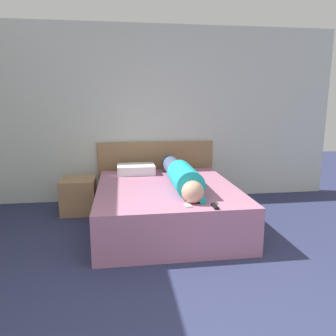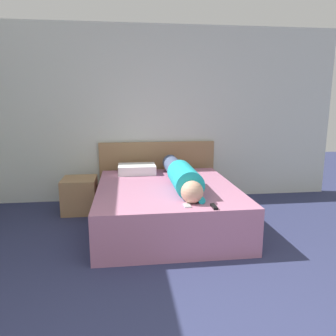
{
  "view_description": "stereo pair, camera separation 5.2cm",
  "coord_description": "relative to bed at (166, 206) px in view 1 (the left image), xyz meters",
  "views": [
    {
      "loc": [
        -0.4,
        -1.04,
        1.51
      ],
      "look_at": [
        0.12,
        2.61,
        0.75
      ],
      "focal_mm": 35.0,
      "sensor_mm": 36.0,
      "label": 1
    },
    {
      "loc": [
        -0.35,
        -1.05,
        1.51
      ],
      "look_at": [
        0.12,
        2.61,
        0.75
      ],
      "focal_mm": 35.0,
      "sensor_mm": 36.0,
      "label": 2
    }
  ],
  "objects": [
    {
      "name": "cell_phone",
      "position": [
        0.11,
        -0.79,
        0.26
      ],
      "size": [
        0.06,
        0.13,
        0.01
      ],
      "color": "#B2B7BC",
      "rests_on": "bed"
    },
    {
      "name": "wall_back",
      "position": [
        -0.12,
        1.21,
        1.05
      ],
      "size": [
        5.83,
        0.06,
        2.6
      ],
      "color": "silver",
      "rests_on": "ground_plane"
    },
    {
      "name": "person_lying",
      "position": [
        0.17,
        -0.04,
        0.38
      ],
      "size": [
        0.3,
        1.75,
        0.3
      ],
      "color": "tan",
      "rests_on": "bed"
    },
    {
      "name": "bed",
      "position": [
        0.0,
        0.0,
        0.0
      ],
      "size": [
        1.65,
        1.96,
        0.5
      ],
      "color": "#B2708E",
      "rests_on": "ground_plane"
    },
    {
      "name": "tv_remote",
      "position": [
        0.35,
        -0.88,
        0.26
      ],
      "size": [
        0.04,
        0.15,
        0.02
      ],
      "color": "black",
      "rests_on": "bed"
    },
    {
      "name": "pillow_near_headboard",
      "position": [
        -0.33,
        0.74,
        0.31
      ],
      "size": [
        0.52,
        0.38,
        0.12
      ],
      "color": "white",
      "rests_on": "bed"
    },
    {
      "name": "headboard",
      "position": [
        0.0,
        1.14,
        0.2
      ],
      "size": [
        1.77,
        0.04,
        0.9
      ],
      "color": "#A37A51",
      "rests_on": "ground_plane"
    },
    {
      "name": "nightstand",
      "position": [
        -1.13,
        0.67,
        -0.02
      ],
      "size": [
        0.45,
        0.5,
        0.47
      ],
      "color": "#A37A51",
      "rests_on": "ground_plane"
    }
  ]
}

